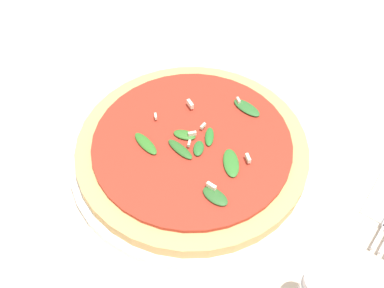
{
  "coord_description": "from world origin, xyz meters",
  "views": [
    {
      "loc": [
        0.39,
        0.13,
        0.48
      ],
      "look_at": [
        0.03,
        0.03,
        0.03
      ],
      "focal_mm": 42.0,
      "sensor_mm": 36.0,
      "label": 1
    }
  ],
  "objects": [
    {
      "name": "pizza_arugula_main",
      "position": [
        0.03,
        0.04,
        0.02
      ],
      "size": [
        0.32,
        0.32,
        0.05
      ],
      "color": "white",
      "rests_on": "ground_plane"
    },
    {
      "name": "ground_plane",
      "position": [
        0.0,
        0.0,
        0.0
      ],
      "size": [
        6.0,
        6.0,
        0.0
      ],
      "primitive_type": "plane",
      "color": "beige"
    }
  ]
}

